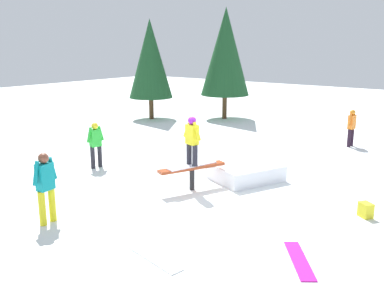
{
  "coord_description": "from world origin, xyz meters",
  "views": [
    {
      "loc": [
        8.64,
        6.64,
        3.83
      ],
      "look_at": [
        0.0,
        0.0,
        1.26
      ],
      "focal_mm": 40.0,
      "sensor_mm": 36.0,
      "label": 1
    }
  ],
  "objects_px": {
    "rail_feature": "(192,170)",
    "bystander_teal": "(45,184)",
    "main_rider_on_rail": "(192,142)",
    "loose_snowboard_white": "(155,258)",
    "backpack_on_snow": "(366,210)",
    "pine_tree_near": "(150,59)",
    "bystander_green": "(96,143)",
    "loose_snowboard_magenta": "(299,260)",
    "pine_tree_far": "(225,52)",
    "bystander_orange": "(352,126)"
  },
  "relations": [
    {
      "from": "rail_feature",
      "to": "bystander_teal",
      "type": "height_order",
      "value": "bystander_teal"
    },
    {
      "from": "main_rider_on_rail",
      "to": "loose_snowboard_white",
      "type": "height_order",
      "value": "main_rider_on_rail"
    },
    {
      "from": "rail_feature",
      "to": "main_rider_on_rail",
      "type": "bearing_deg",
      "value": 0.0
    },
    {
      "from": "backpack_on_snow",
      "to": "pine_tree_near",
      "type": "relative_size",
      "value": 0.07
    },
    {
      "from": "rail_feature",
      "to": "backpack_on_snow",
      "type": "distance_m",
      "value": 4.36
    },
    {
      "from": "bystander_green",
      "to": "loose_snowboard_magenta",
      "type": "relative_size",
      "value": 1.01
    },
    {
      "from": "main_rider_on_rail",
      "to": "bystander_green",
      "type": "height_order",
      "value": "main_rider_on_rail"
    },
    {
      "from": "rail_feature",
      "to": "pine_tree_far",
      "type": "height_order",
      "value": "pine_tree_far"
    },
    {
      "from": "bystander_green",
      "to": "loose_snowboard_magenta",
      "type": "distance_m",
      "value": 7.8
    },
    {
      "from": "bystander_green",
      "to": "loose_snowboard_white",
      "type": "height_order",
      "value": "bystander_green"
    },
    {
      "from": "bystander_orange",
      "to": "loose_snowboard_magenta",
      "type": "bearing_deg",
      "value": 17.94
    },
    {
      "from": "rail_feature",
      "to": "bystander_green",
      "type": "height_order",
      "value": "bystander_green"
    },
    {
      "from": "bystander_green",
      "to": "loose_snowboard_white",
      "type": "xyz_separation_m",
      "value": [
        3.25,
        5.46,
        -0.8
      ]
    },
    {
      "from": "main_rider_on_rail",
      "to": "bystander_orange",
      "type": "relative_size",
      "value": 1.04
    },
    {
      "from": "bystander_orange",
      "to": "loose_snowboard_white",
      "type": "height_order",
      "value": "bystander_orange"
    },
    {
      "from": "main_rider_on_rail",
      "to": "pine_tree_near",
      "type": "xyz_separation_m",
      "value": [
        -7.5,
        -8.42,
        1.75
      ]
    },
    {
      "from": "main_rider_on_rail",
      "to": "pine_tree_far",
      "type": "height_order",
      "value": "pine_tree_far"
    },
    {
      "from": "main_rider_on_rail",
      "to": "pine_tree_far",
      "type": "xyz_separation_m",
      "value": [
        -9.9,
        -5.47,
        2.1
      ]
    },
    {
      "from": "rail_feature",
      "to": "bystander_teal",
      "type": "bearing_deg",
      "value": 5.2
    },
    {
      "from": "bystander_green",
      "to": "pine_tree_far",
      "type": "height_order",
      "value": "pine_tree_far"
    },
    {
      "from": "loose_snowboard_magenta",
      "to": "pine_tree_near",
      "type": "height_order",
      "value": "pine_tree_near"
    },
    {
      "from": "bystander_orange",
      "to": "pine_tree_far",
      "type": "relative_size",
      "value": 0.25
    },
    {
      "from": "rail_feature",
      "to": "loose_snowboard_white",
      "type": "height_order",
      "value": "rail_feature"
    },
    {
      "from": "loose_snowboard_white",
      "to": "pine_tree_near",
      "type": "xyz_separation_m",
      "value": [
        -10.93,
        -10.21,
        3.06
      ]
    },
    {
      "from": "main_rider_on_rail",
      "to": "bystander_teal",
      "type": "height_order",
      "value": "main_rider_on_rail"
    },
    {
      "from": "bystander_green",
      "to": "loose_snowboard_white",
      "type": "bearing_deg",
      "value": 67.2
    },
    {
      "from": "rail_feature",
      "to": "pine_tree_near",
      "type": "bearing_deg",
      "value": -108.85
    },
    {
      "from": "bystander_green",
      "to": "pine_tree_near",
      "type": "relative_size",
      "value": 0.29
    },
    {
      "from": "rail_feature",
      "to": "loose_snowboard_white",
      "type": "bearing_deg",
      "value": 50.4
    },
    {
      "from": "rail_feature",
      "to": "backpack_on_snow",
      "type": "relative_size",
      "value": 5.5
    },
    {
      "from": "bystander_orange",
      "to": "pine_tree_far",
      "type": "distance_m",
      "value": 8.03
    },
    {
      "from": "bystander_green",
      "to": "loose_snowboard_magenta",
      "type": "xyz_separation_m",
      "value": [
        1.72,
        7.57,
        -0.8
      ]
    },
    {
      "from": "rail_feature",
      "to": "loose_snowboard_magenta",
      "type": "distance_m",
      "value": 4.36
    },
    {
      "from": "bystander_green",
      "to": "bystander_teal",
      "type": "relative_size",
      "value": 0.91
    },
    {
      "from": "bystander_green",
      "to": "bystander_orange",
      "type": "distance_m",
      "value": 9.48
    },
    {
      "from": "bystander_teal",
      "to": "loose_snowboard_white",
      "type": "bearing_deg",
      "value": -93.41
    },
    {
      "from": "bystander_green",
      "to": "rail_feature",
      "type": "bearing_deg",
      "value": 100.62
    },
    {
      "from": "loose_snowboard_magenta",
      "to": "backpack_on_snow",
      "type": "distance_m",
      "value": 2.81
    },
    {
      "from": "bystander_green",
      "to": "pine_tree_far",
      "type": "distance_m",
      "value": 10.55
    },
    {
      "from": "bystander_teal",
      "to": "pine_tree_far",
      "type": "xyz_separation_m",
      "value": [
        -13.55,
        -4.31,
        2.52
      ]
    },
    {
      "from": "rail_feature",
      "to": "bystander_orange",
      "type": "bearing_deg",
      "value": -170.23
    },
    {
      "from": "loose_snowboard_white",
      "to": "rail_feature",
      "type": "bearing_deg",
      "value": 128.86
    },
    {
      "from": "main_rider_on_rail",
      "to": "pine_tree_far",
      "type": "bearing_deg",
      "value": -134.21
    },
    {
      "from": "rail_feature",
      "to": "pine_tree_near",
      "type": "height_order",
      "value": "pine_tree_near"
    },
    {
      "from": "rail_feature",
      "to": "pine_tree_near",
      "type": "xyz_separation_m",
      "value": [
        -7.5,
        -8.42,
        2.52
      ]
    },
    {
      "from": "bystander_green",
      "to": "pine_tree_near",
      "type": "distance_m",
      "value": 9.3
    },
    {
      "from": "bystander_teal",
      "to": "loose_snowboard_magenta",
      "type": "distance_m",
      "value": 5.42
    },
    {
      "from": "bystander_green",
      "to": "loose_snowboard_white",
      "type": "distance_m",
      "value": 6.41
    },
    {
      "from": "bystander_orange",
      "to": "loose_snowboard_magenta",
      "type": "height_order",
      "value": "bystander_orange"
    },
    {
      "from": "main_rider_on_rail",
      "to": "bystander_green",
      "type": "xyz_separation_m",
      "value": [
        0.17,
        -3.67,
        -0.5
      ]
    }
  ]
}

